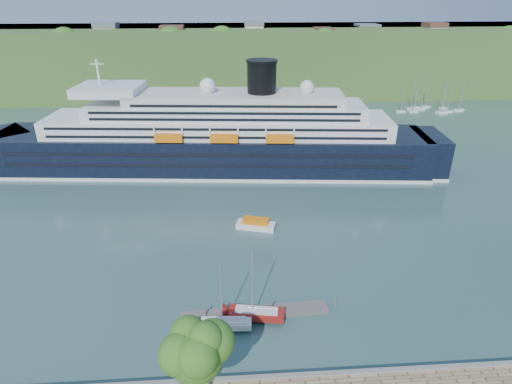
{
  "coord_description": "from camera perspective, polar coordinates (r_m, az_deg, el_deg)",
  "views": [
    {
      "loc": [
        -0.93,
        -31.24,
        36.63
      ],
      "look_at": [
        3.26,
        30.0,
        7.68
      ],
      "focal_mm": 30.0,
      "sensor_mm": 36.0,
      "label": 1
    }
  ],
  "objects": [
    {
      "name": "far_hillside",
      "position": [
        177.95,
        -3.75,
        17.24
      ],
      "size": [
        400.0,
        50.0,
        24.0
      ],
      "primitive_type": "cube",
      "color": "#375C25",
      "rests_on": "ground"
    },
    {
      "name": "quay_coping",
      "position": [
        47.15,
        -1.58,
        -23.57
      ],
      "size": [
        220.0,
        0.5,
        0.3
      ],
      "primitive_type": "cube",
      "color": "slate",
      "rests_on": "promenade"
    },
    {
      "name": "cruise_ship",
      "position": [
        93.78,
        -6.28,
        9.9
      ],
      "size": [
        108.21,
        24.96,
        24.09
      ],
      "primitive_type": null,
      "rotation": [
        0.0,
        0.0,
        -0.09
      ],
      "color": "black",
      "rests_on": "ground"
    },
    {
      "name": "promenade_tree",
      "position": [
        41.16,
        -7.96,
        -21.95
      ],
      "size": [
        6.74,
        6.74,
        11.17
      ],
      "primitive_type": null,
      "color": "#296019",
      "rests_on": "promenade"
    },
    {
      "name": "floating_pontoon",
      "position": [
        55.47,
        -0.12,
        -15.79
      ],
      "size": [
        18.61,
        3.27,
        0.41
      ],
      "primitive_type": null,
      "rotation": [
        0.0,
        0.0,
        0.05
      ],
      "color": "#66605A",
      "rests_on": "ground"
    },
    {
      "name": "sailboat_white_near",
      "position": [
        50.91,
        -4.11,
        -14.27
      ],
      "size": [
        6.7,
        2.13,
        8.56
      ],
      "primitive_type": null,
      "rotation": [
        0.0,
        0.0,
        -0.04
      ],
      "color": "silver",
      "rests_on": "ground"
    },
    {
      "name": "sailboat_red",
      "position": [
        51.73,
        0.08,
        -12.72
      ],
      "size": [
        7.68,
        3.3,
        9.61
      ],
      "primitive_type": null,
      "rotation": [
        0.0,
        0.0,
        -0.17
      ],
      "color": "maroon",
      "rests_on": "ground"
    },
    {
      "name": "tender_launch",
      "position": [
        72.58,
        -0.03,
        -4.23
      ],
      "size": [
        6.98,
        3.99,
        1.83
      ],
      "primitive_type": null,
      "rotation": [
        0.0,
        0.0,
        -0.28
      ],
      "color": "orange",
      "rests_on": "ground"
    }
  ]
}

